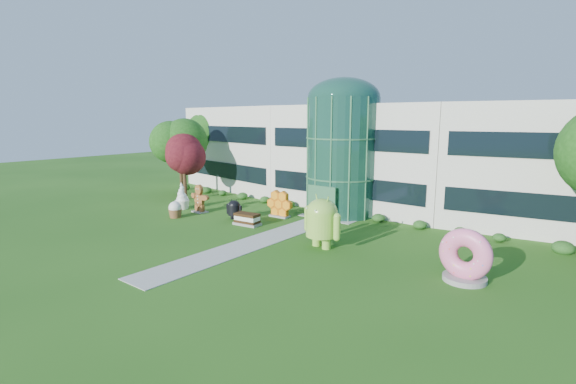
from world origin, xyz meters
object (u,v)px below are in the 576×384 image
Objects in this scene: android_green at (322,219)px; gingerbread at (199,198)px; donut at (466,255)px; android_black at (234,208)px.

gingerbread is (-13.90, 1.67, -0.62)m from android_green.
android_green is 14.01m from gingerbread.
donut reaches higher than gingerbread.
gingerbread is at bearing 179.50° from donut.
android_black is 0.69× the size of gingerbread.
donut is (18.51, -1.87, 0.46)m from android_black.
android_black is at bearing 6.82° from gingerbread.
gingerbread is at bearing 176.07° from android_black.
android_green is 1.33× the size of donut.
android_black is (-9.67, 1.72, -0.93)m from android_green.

